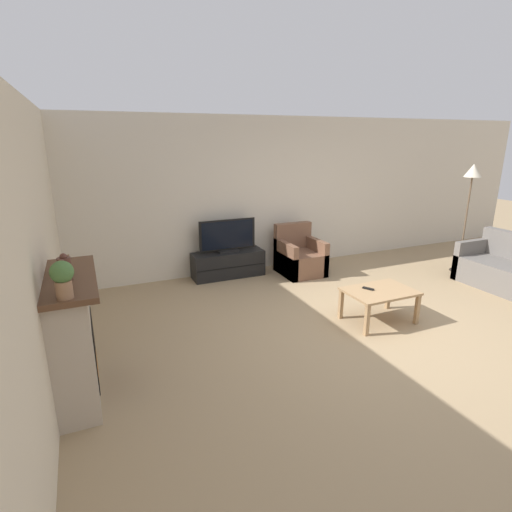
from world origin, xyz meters
TOP-DOWN VIEW (x-y plane):
  - ground_plane at (0.00, 0.00)m, footprint 24.00×24.00m
  - wall_back at (0.00, 2.95)m, footprint 12.00×0.06m
  - wall_left at (-3.60, 0.00)m, footprint 0.06×12.00m
  - fireplace at (-3.41, 0.12)m, footprint 0.45×1.25m
  - mantel_vase_left at (-3.39, -0.26)m, footprint 0.07×0.07m
  - mantel_vase_centre_left at (-3.39, 0.02)m, footprint 0.11×0.11m
  - mantel_clock at (-3.39, 0.24)m, footprint 0.08×0.11m
  - potted_plant at (-3.39, -0.42)m, footprint 0.17×0.17m
  - tv_stand at (-0.99, 2.68)m, footprint 1.24×0.41m
  - tv at (-0.99, 2.68)m, footprint 0.99×0.18m
  - armchair at (0.23, 2.35)m, footprint 0.70×0.76m
  - coffee_table at (0.22, 0.22)m, footprint 0.88×0.62m
  - remote at (0.10, 0.31)m, footprint 0.11×0.15m
  - floor_lamp at (2.95, 1.29)m, footprint 0.30×0.30m

SIDE VIEW (x-z plane):
  - ground_plane at x=0.00m, z-range 0.00..0.00m
  - tv_stand at x=-0.99m, z-range 0.00..0.45m
  - armchair at x=0.23m, z-range -0.15..0.71m
  - coffee_table at x=0.22m, z-range 0.16..0.59m
  - remote at x=0.10m, z-range 0.43..0.45m
  - fireplace at x=-3.41m, z-range 0.01..1.17m
  - tv at x=-0.99m, z-range 0.43..0.99m
  - mantel_clock at x=-3.39m, z-range 1.16..1.31m
  - mantel_vase_centre_left at x=-3.39m, z-range 1.15..1.39m
  - mantel_vase_left at x=-3.39m, z-range 1.16..1.42m
  - potted_plant at x=-3.39m, z-range 1.18..1.48m
  - wall_back at x=0.00m, z-range 0.00..2.70m
  - wall_left at x=-3.60m, z-range 0.00..2.70m
  - floor_lamp at x=2.95m, z-range 0.66..2.57m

